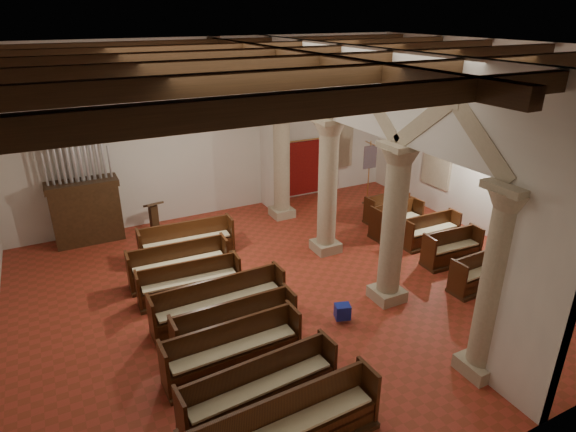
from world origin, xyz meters
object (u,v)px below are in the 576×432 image
Objects in this scene: processional_banner at (368,183)px; lectern at (155,223)px; aisle_pew_0 at (482,276)px; pipe_organ at (84,200)px.

lectern is at bearing 178.51° from processional_banner.
processional_banner is 6.40m from aisle_pew_0.
pipe_organ reaches higher than aisle_pew_0.
lectern is at bearing 132.79° from aisle_pew_0.
processional_banner is at bearing -7.90° from pipe_organ.
lectern is 7.87m from processional_banner.
processional_banner reaches higher than lectern.
aisle_pew_0 is at bearing -55.76° from lectern.
aisle_pew_0 is (-0.84, -6.32, -0.48)m from processional_banner.
pipe_organ is 11.79m from aisle_pew_0.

